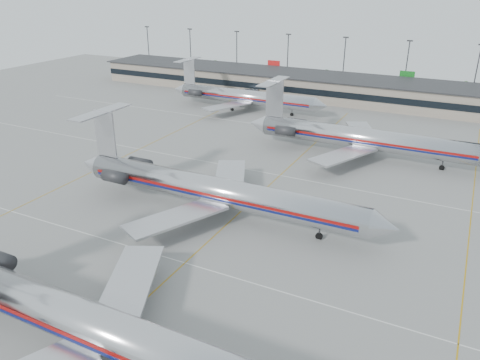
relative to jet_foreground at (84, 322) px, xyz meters
The scene contains 8 objects.
ground 7.40m from the jet_foreground, 93.35° to the left, with size 260.00×260.00×0.00m, color gray.
apron_markings 16.78m from the jet_foreground, 91.30° to the left, with size 160.00×0.15×0.02m, color silver.
terminal 104.33m from the jet_foreground, 90.20° to the left, with size 162.00×17.00×6.25m.
light_mast_row 118.45m from the jet_foreground, 90.18° to the left, with size 163.60×0.40×15.28m.
jet_foreground is the anchor object (origin of this frame).
jet_second_row 29.17m from the jet_foreground, 97.41° to the left, with size 49.74×29.29×13.02m.
jet_third_row 62.26m from the jet_foreground, 81.30° to the left, with size 47.36×29.13×12.95m.
jet_back_row 86.48m from the jet_foreground, 107.11° to the left, with size 43.01×26.46×11.76m.
Camera 1 is at (26.98, -29.17, 31.23)m, focal length 35.00 mm.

